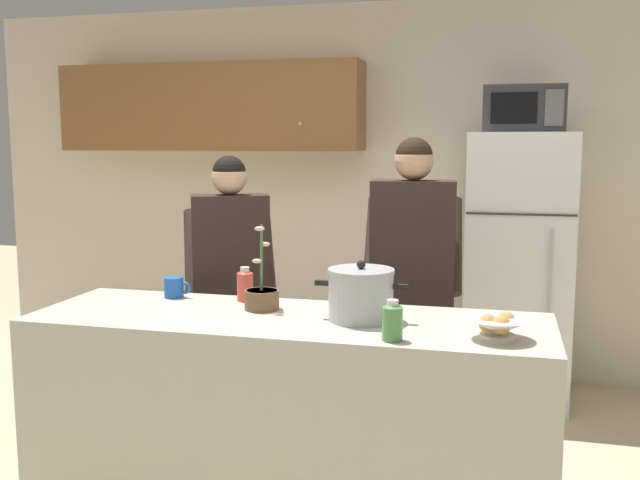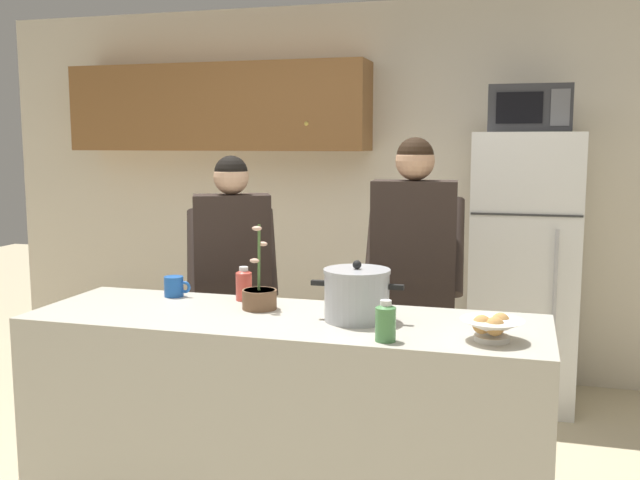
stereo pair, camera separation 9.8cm
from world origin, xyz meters
The scene contains 12 objects.
back_wall_unit centered at (-0.24, 2.25, 1.42)m, with size 6.00×0.48×2.60m.
kitchen_island centered at (0.00, 0.00, 0.46)m, with size 2.16×0.68×0.92m, color #BCB7A8.
refrigerator centered at (0.96, 1.85, 0.85)m, with size 0.64×0.68×1.70m.
microwave centered at (0.96, 1.83, 1.84)m, with size 0.48×0.37×0.28m.
person_near_pot centered at (-0.53, 0.71, 0.97)m, with size 0.59×0.55×1.57m.
person_by_sink centered at (0.42, 0.81, 1.04)m, with size 0.53×0.45×1.67m.
cooking_pot centered at (0.31, 0.02, 1.03)m, with size 0.38×0.27×0.25m.
coffee_mug centered at (-0.62, 0.23, 0.97)m, with size 0.13×0.09×0.10m.
bread_bowl centered at (0.85, -0.14, 0.97)m, with size 0.23×0.23×0.10m.
bottle_near_edge centered at (0.48, -0.25, 0.99)m, with size 0.08×0.08×0.15m.
bottle_mid_counter centered at (-0.28, 0.25, 1.00)m, with size 0.07×0.07×0.16m.
potted_orchid centered at (-0.15, 0.10, 0.98)m, with size 0.15×0.15×0.37m.
Camera 1 is at (0.85, -2.80, 1.64)m, focal length 40.40 mm.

